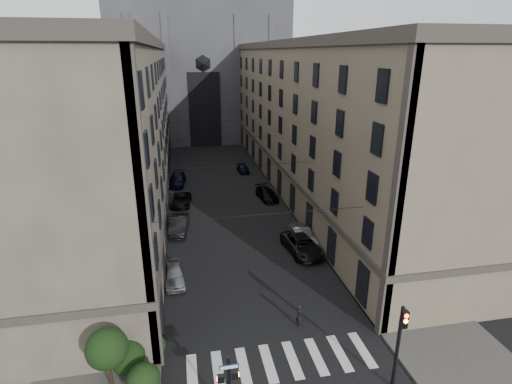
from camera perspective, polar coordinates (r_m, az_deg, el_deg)
sidewalk_left at (r=52.78m, az=-16.22°, el=-0.71°), size 7.00×80.00×0.15m
sidewalk_right at (r=54.77m, az=6.15°, el=0.70°), size 7.00×80.00×0.15m
zebra_crossing at (r=25.99m, az=3.53°, el=-23.00°), size 11.00×3.20×0.01m
building_left at (r=50.88m, az=-20.53°, el=8.93°), size 13.60×60.60×18.85m
building_right at (r=53.51m, az=9.58°, el=10.34°), size 13.60×60.60×18.85m
gothic_tower at (r=88.63m, az=-8.16°, el=19.38°), size 35.00×23.00×58.00m
traffic_light_right at (r=23.56m, az=19.84°, el=-19.09°), size 0.34×0.50×5.20m
shrub_cluster at (r=24.56m, az=-18.08°, el=-21.52°), size 3.90×4.40×3.90m
tram_wires at (r=50.47m, az=-5.01°, el=7.57°), size 14.00×60.00×0.43m
car_left_near at (r=33.25m, az=-11.59°, el=-11.40°), size 1.93×4.29×1.43m
car_left_midnear at (r=41.68m, az=-10.94°, el=-4.62°), size 2.33×5.08×1.62m
car_left_midfar at (r=48.83m, az=-10.67°, el=-1.15°), size 2.75×5.01×1.33m
car_left_far at (r=56.48m, az=-11.22°, el=1.74°), size 2.80×5.44×1.51m
car_right_near at (r=38.89m, az=6.48°, el=-6.23°), size 2.07×4.88×1.57m
car_right_midnear at (r=37.20m, az=6.59°, el=-7.49°), size 3.15×5.81×1.55m
car_right_midfar at (r=50.04m, az=1.55°, el=-0.28°), size 2.51×4.90×1.36m
car_right_far at (r=61.51m, az=-1.88°, el=3.45°), size 1.65×3.84×1.29m
pedestrian at (r=28.16m, az=6.17°, el=-17.12°), size 0.50×0.66×1.62m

